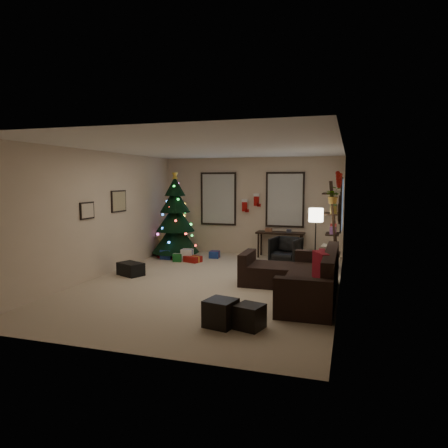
% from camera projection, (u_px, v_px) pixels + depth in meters
% --- Properties ---
extents(floor, '(7.00, 7.00, 0.00)m').
position_uv_depth(floor, '(211.00, 283.00, 8.31)').
color(floor, '#C2AD92').
rests_on(floor, ground).
extents(ceiling, '(7.00, 7.00, 0.00)m').
position_uv_depth(ceiling, '(210.00, 148.00, 8.02)').
color(ceiling, white).
rests_on(ceiling, floor).
extents(wall_back, '(5.00, 0.00, 5.00)m').
position_uv_depth(wall_back, '(251.00, 206.00, 11.49)').
color(wall_back, beige).
rests_on(wall_back, floor).
extents(wall_front, '(5.00, 0.00, 5.00)m').
position_uv_depth(wall_front, '(113.00, 242.00, 4.84)').
color(wall_front, beige).
rests_on(wall_front, floor).
extents(wall_left, '(0.00, 7.00, 7.00)m').
position_uv_depth(wall_left, '(101.00, 214.00, 8.90)').
color(wall_left, beige).
rests_on(wall_left, floor).
extents(wall_right, '(0.00, 7.00, 7.00)m').
position_uv_depth(wall_right, '(341.00, 220.00, 7.43)').
color(wall_right, beige).
rests_on(wall_right, floor).
extents(window_back_left, '(1.05, 0.06, 1.50)m').
position_uv_depth(window_back_left, '(219.00, 199.00, 11.72)').
color(window_back_left, '#728CB2').
rests_on(window_back_left, wall_back).
extents(window_back_right, '(1.05, 0.06, 1.50)m').
position_uv_depth(window_back_right, '(285.00, 200.00, 11.16)').
color(window_back_right, '#728CB2').
rests_on(window_back_right, wall_back).
extents(window_right_wall, '(0.06, 0.90, 1.30)m').
position_uv_depth(window_right_wall, '(342.00, 204.00, 9.85)').
color(window_right_wall, '#728CB2').
rests_on(window_right_wall, wall_right).
extents(christmas_tree, '(1.27, 1.27, 2.37)m').
position_uv_depth(christmas_tree, '(175.00, 221.00, 11.16)').
color(christmas_tree, black).
rests_on(christmas_tree, floor).
extents(presents, '(1.50, 1.01, 0.30)m').
position_uv_depth(presents, '(184.00, 255.00, 10.83)').
color(presents, navy).
rests_on(presents, floor).
extents(sofa, '(1.86, 2.71, 0.86)m').
position_uv_depth(sofa, '(301.00, 279.00, 7.48)').
color(sofa, black).
rests_on(sofa, floor).
extents(pillow_red_a, '(0.31, 0.48, 0.47)m').
position_uv_depth(pillow_red_a, '(321.00, 266.00, 6.90)').
color(pillow_red_a, maroon).
rests_on(pillow_red_a, sofa).
extents(pillow_red_b, '(0.16, 0.42, 0.41)m').
position_uv_depth(pillow_red_b, '(322.00, 262.00, 7.27)').
color(pillow_red_b, maroon).
rests_on(pillow_red_b, sofa).
extents(pillow_cream, '(0.15, 0.41, 0.40)m').
position_uv_depth(pillow_cream, '(325.00, 255.00, 7.93)').
color(pillow_cream, '#BDAE99').
rests_on(pillow_cream, sofa).
extents(ottoman_near, '(0.48, 0.48, 0.39)m').
position_uv_depth(ottoman_near, '(221.00, 313.00, 5.85)').
color(ottoman_near, black).
rests_on(ottoman_near, floor).
extents(ottoman_far, '(0.44, 0.44, 0.34)m').
position_uv_depth(ottoman_far, '(250.00, 317.00, 5.76)').
color(ottoman_far, black).
rests_on(ottoman_far, floor).
extents(desk, '(1.28, 0.46, 0.69)m').
position_uv_depth(desk, '(280.00, 235.00, 11.05)').
color(desk, black).
rests_on(desk, floor).
extents(desk_chair, '(0.75, 0.72, 0.65)m').
position_uv_depth(desk_chair, '(286.00, 250.00, 10.39)').
color(desk_chair, black).
rests_on(desk_chair, floor).
extents(bookshelf, '(0.30, 0.60, 2.06)m').
position_uv_depth(bookshelf, '(333.00, 228.00, 9.34)').
color(bookshelf, black).
rests_on(bookshelf, floor).
extents(potted_plant, '(0.49, 0.44, 0.48)m').
position_uv_depth(potted_plant, '(334.00, 193.00, 8.89)').
color(potted_plant, '#4C4C4C').
rests_on(potted_plant, bookshelf).
extents(floor_lamp, '(0.31, 0.31, 1.47)m').
position_uv_depth(floor_lamp, '(316.00, 219.00, 8.90)').
color(floor_lamp, black).
rests_on(floor_lamp, floor).
extents(art_map, '(0.04, 0.60, 0.50)m').
position_uv_depth(art_map, '(119.00, 201.00, 9.51)').
color(art_map, black).
rests_on(art_map, wall_left).
extents(art_abstract, '(0.04, 0.45, 0.35)m').
position_uv_depth(art_abstract, '(87.00, 211.00, 8.38)').
color(art_abstract, black).
rests_on(art_abstract, wall_left).
extents(gallery, '(0.03, 1.25, 0.54)m').
position_uv_depth(gallery, '(340.00, 208.00, 7.34)').
color(gallery, black).
rests_on(gallery, wall_right).
extents(garland, '(0.08, 1.90, 0.30)m').
position_uv_depth(garland, '(339.00, 180.00, 7.40)').
color(garland, '#A5140C').
rests_on(garland, wall_right).
extents(stocking_left, '(0.20, 0.05, 0.36)m').
position_uv_depth(stocking_left, '(245.00, 205.00, 11.38)').
color(stocking_left, '#990F0C').
rests_on(stocking_left, wall_back).
extents(stocking_right, '(0.20, 0.05, 0.36)m').
position_uv_depth(stocking_right, '(257.00, 200.00, 11.29)').
color(stocking_right, '#990F0C').
rests_on(stocking_right, wall_back).
extents(storage_bin, '(0.66, 0.57, 0.28)m').
position_uv_depth(storage_bin, '(131.00, 269.00, 9.00)').
color(storage_bin, black).
rests_on(storage_bin, floor).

